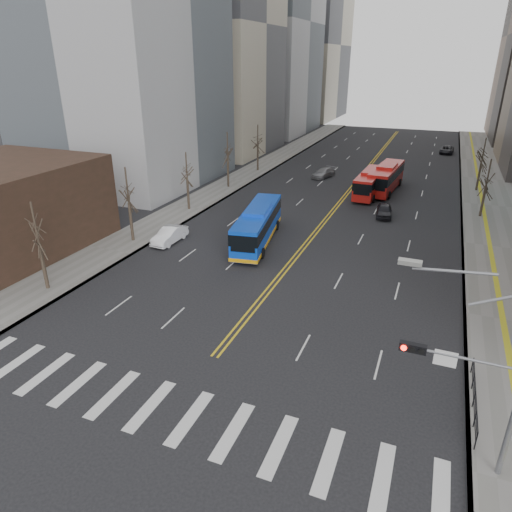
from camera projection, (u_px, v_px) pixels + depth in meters
ground at (170, 412)px, 23.27m from camera, size 220.00×220.00×0.00m
sidewalk_right at (491, 206)px, 55.48m from camera, size 7.00×130.00×0.15m
sidewalk_left at (237, 180)px, 67.18m from camera, size 5.00×130.00×0.15m
crosswalk at (170, 412)px, 23.27m from camera, size 26.70×4.00×0.01m
centerline at (361, 176)px, 70.03m from camera, size 0.55×100.00×0.01m
office_towers at (391, 8)px, 71.93m from camera, size 83.00×134.00×58.00m
signal_mast at (483, 376)px, 18.30m from camera, size 5.37×0.37×9.39m
pedestrian_railing at (475, 396)px, 23.12m from camera, size 0.06×6.06×1.02m
street_trees at (272, 167)px, 53.17m from camera, size 35.20×47.20×7.60m
blue_bus at (258, 224)px, 44.07m from camera, size 4.57×12.33×3.51m
red_bus_near at (370, 181)px, 59.40m from camera, size 2.88×10.36×3.29m
red_bus_far at (386, 176)px, 61.21m from camera, size 3.54×11.55×3.60m
car_white at (170, 235)px, 44.39m from camera, size 1.71×4.60×1.50m
car_dark_mid at (384, 211)px, 51.70m from camera, size 2.18×4.33×1.42m
car_silver at (324, 173)px, 68.78m from camera, size 3.23×5.08×1.37m
car_dark_far at (447, 150)px, 86.13m from camera, size 2.61×5.07×1.37m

